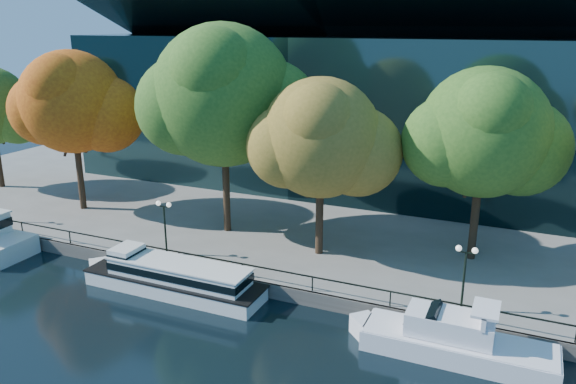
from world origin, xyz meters
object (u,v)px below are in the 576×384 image
at_px(cruiser_near, 450,339).
at_px(lamp_1, 164,215).
at_px(tour_boat, 170,276).
at_px(tree_3, 323,141).
at_px(tree_4, 486,136).
at_px(lamp_2, 465,263).
at_px(tree_2, 225,99).
at_px(tree_1, 73,104).

distance_m(cruiser_near, lamp_1, 21.32).
relative_size(tour_boat, tree_3, 1.08).
height_order(tree_4, lamp_2, tree_4).
bearing_deg(cruiser_near, tour_boat, 178.88).
relative_size(tour_boat, tree_2, 0.84).
relative_size(tree_2, tree_4, 1.21).
distance_m(tour_boat, cruiser_near, 18.29).
relative_size(tree_1, tree_4, 1.04).
distance_m(tree_2, lamp_2, 21.40).
xyz_separation_m(tree_2, tree_3, (8.47, -1.42, -2.28)).
bearing_deg(tree_2, cruiser_near, -26.94).
bearing_deg(tree_3, lamp_1, -156.20).
distance_m(cruiser_near, tree_2, 23.75).
height_order(tree_1, tree_4, tree_1).
height_order(tree_1, lamp_1, tree_1).
bearing_deg(cruiser_near, lamp_2, 87.92).
height_order(tour_boat, tree_3, tree_3).
distance_m(tree_4, lamp_1, 23.09).
bearing_deg(lamp_1, cruiser_near, -9.84).
distance_m(tree_1, lamp_2, 35.04).
xyz_separation_m(cruiser_near, lamp_1, (-20.80, 3.61, 2.97)).
bearing_deg(tour_boat, lamp_1, 127.78).
bearing_deg(cruiser_near, tree_3, 141.86).
distance_m(tour_boat, lamp_1, 5.01).
bearing_deg(tree_1, tree_4, 4.02).
height_order(tour_boat, tree_2, tree_2).
height_order(tour_boat, lamp_1, lamp_1).
bearing_deg(tour_boat, tree_4, 31.80).
distance_m(tour_boat, tree_4, 23.25).
bearing_deg(lamp_2, tree_2, 162.51).
xyz_separation_m(tree_2, tree_4, (18.87, 2.08, -1.73)).
bearing_deg(cruiser_near, lamp_1, 170.16).
height_order(tree_2, lamp_2, tree_2).
distance_m(tree_2, tree_4, 19.06).
distance_m(tour_boat, lamp_2, 18.92).
bearing_deg(tree_1, cruiser_near, -15.38).
xyz_separation_m(tour_boat, lamp_2, (18.42, 3.25, 2.86)).
xyz_separation_m(tour_boat, tree_4, (18.26, 11.32, 8.87)).
height_order(tree_1, tree_3, tree_1).
relative_size(tree_1, tree_2, 0.86).
xyz_separation_m(tree_1, tree_3, (23.40, -1.12, -1.06)).
relative_size(tree_1, lamp_2, 3.51).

